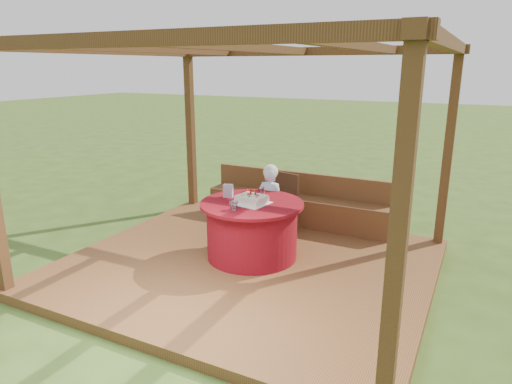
# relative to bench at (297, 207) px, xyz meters

# --- Properties ---
(ground) EXTENTS (60.00, 60.00, 0.00)m
(ground) POSITION_rel_bench_xyz_m (0.00, -1.72, -0.38)
(ground) COLOR #33511B
(ground) RESTS_ON ground
(deck) EXTENTS (4.50, 4.00, 0.12)m
(deck) POSITION_rel_bench_xyz_m (0.00, -1.72, -0.32)
(deck) COLOR brown
(deck) RESTS_ON ground
(pergola) EXTENTS (4.50, 4.00, 2.72)m
(pergola) POSITION_rel_bench_xyz_m (0.00, -1.72, 2.02)
(pergola) COLOR brown
(pergola) RESTS_ON deck
(bench) EXTENTS (3.00, 0.42, 0.80)m
(bench) POSITION_rel_bench_xyz_m (0.00, 0.00, 0.00)
(bench) COLOR brown
(bench) RESTS_ON deck
(table) EXTENTS (1.34, 1.34, 0.75)m
(table) POSITION_rel_bench_xyz_m (-0.03, -1.53, 0.12)
(table) COLOR maroon
(table) RESTS_ON deck
(chair) EXTENTS (0.52, 0.52, 0.88)m
(chair) POSITION_rel_bench_xyz_m (-0.09, -0.41, 0.22)
(chair) COLOR #3C2113
(chair) RESTS_ON deck
(elderly_woman) EXTENTS (0.40, 0.27, 1.12)m
(elderly_woman) POSITION_rel_bench_xyz_m (-0.08, -0.85, 0.31)
(elderly_woman) COLOR #ABDFFF
(elderly_woman) RESTS_ON deck
(birthday_cake) EXTENTS (0.46, 0.46, 0.18)m
(birthday_cake) POSITION_rel_bench_xyz_m (-0.01, -1.58, 0.54)
(birthday_cake) COLOR white
(birthday_cake) RESTS_ON table
(gift_bag) EXTENTS (0.14, 0.11, 0.18)m
(gift_bag) POSITION_rel_bench_xyz_m (-0.42, -1.46, 0.58)
(gift_bag) COLOR #E695CE
(gift_bag) RESTS_ON table
(drinking_glass) EXTENTS (0.12, 0.12, 0.11)m
(drinking_glass) POSITION_rel_bench_xyz_m (-0.08, -1.91, 0.54)
(drinking_glass) COLOR white
(drinking_glass) RESTS_ON table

